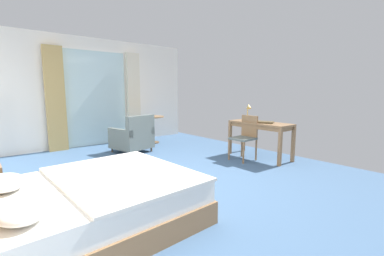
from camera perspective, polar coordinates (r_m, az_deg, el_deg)
ground at (r=4.26m, az=-3.15°, el=-12.02°), size 5.88×7.88×0.10m
wall_back at (r=7.29m, az=-21.02°, el=7.23°), size 5.48×0.12×2.73m
balcony_glass_door at (r=7.25m, az=-19.97°, el=5.98°), size 1.55×0.02×2.40m
curtain_panel_left at (r=6.87m, az=-27.52°, el=5.55°), size 0.41×0.10×2.43m
curtain_panel_right at (r=7.56m, az=-12.58°, el=6.44°), size 0.37×0.10×2.43m
bed at (r=3.01m, az=-21.52°, el=-14.93°), size 2.10×1.76×0.98m
writing_desk at (r=5.69m, az=14.58°, el=0.25°), size 0.55×1.33×0.76m
desk_chair at (r=5.49m, az=11.54°, el=-1.51°), size 0.44×0.41×0.91m
desk_lamp at (r=5.77m, az=12.12°, el=3.74°), size 0.27×0.26×0.41m
closed_book at (r=5.55m, az=15.60°, el=1.22°), size 0.34×0.39×0.03m
armchair_by_window at (r=6.19m, az=-12.68°, el=-2.03°), size 0.87×0.91×0.87m
round_cafe_table at (r=7.16m, az=-8.60°, el=1.00°), size 0.62×0.62×0.73m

